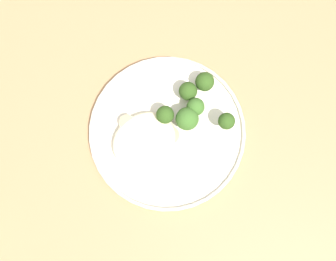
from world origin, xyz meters
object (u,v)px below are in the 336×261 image
(seared_scallop_half_hidden, at_px, (171,135))
(broccoli_floret_near_rim, at_px, (187,90))
(dinner_plate, at_px, (168,132))
(seared_scallop_rear_pale, at_px, (129,150))
(broccoli_floret_split_head, at_px, (205,82))
(broccoli_floret_rear_charred, at_px, (165,115))
(broccoli_floret_beside_noodles, at_px, (196,107))
(seared_scallop_right_edge, at_px, (127,123))
(seared_scallop_tiny_bay, at_px, (140,137))
(broccoli_floret_left_leaning, at_px, (226,121))
(broccoli_floret_front_edge, at_px, (187,119))

(seared_scallop_half_hidden, distance_m, broccoli_floret_near_rim, 0.09)
(dinner_plate, height_order, seared_scallop_rear_pale, seared_scallop_rear_pale)
(broccoli_floret_split_head, relative_size, broccoli_floret_rear_charred, 0.93)
(broccoli_floret_beside_noodles, bearing_deg, seared_scallop_right_edge, -18.66)
(seared_scallop_right_edge, height_order, broccoli_floret_beside_noodles, broccoli_floret_beside_noodles)
(seared_scallop_rear_pale, distance_m, broccoli_floret_beside_noodles, 0.14)
(seared_scallop_tiny_bay, bearing_deg, seared_scallop_half_hidden, 152.69)
(broccoli_floret_split_head, xyz_separation_m, broccoli_floret_near_rim, (0.04, -0.00, -0.00))
(broccoli_floret_beside_noodles, height_order, broccoli_floret_rear_charred, broccoli_floret_rear_charred)
(broccoli_floret_left_leaning, xyz_separation_m, broccoli_floret_near_rim, (0.03, -0.09, -0.01))
(seared_scallop_half_hidden, xyz_separation_m, broccoli_floret_split_head, (-0.10, -0.05, 0.02))
(seared_scallop_tiny_bay, bearing_deg, broccoli_floret_near_rim, -165.87)
(seared_scallop_right_edge, distance_m, seared_scallop_tiny_bay, 0.04)
(broccoli_floret_left_leaning, height_order, broccoli_floret_near_rim, broccoli_floret_left_leaning)
(seared_scallop_right_edge, distance_m, broccoli_floret_near_rim, 0.13)
(seared_scallop_right_edge, distance_m, broccoli_floret_beside_noodles, 0.13)
(seared_scallop_rear_pale, height_order, broccoli_floret_rear_charred, broccoli_floret_rear_charred)
(broccoli_floret_left_leaning, xyz_separation_m, broccoli_floret_front_edge, (0.06, -0.04, -0.00))
(broccoli_floret_beside_noodles, bearing_deg, broccoli_floret_split_head, -141.27)
(broccoli_floret_split_head, height_order, broccoli_floret_front_edge, broccoli_floret_front_edge)
(dinner_plate, bearing_deg, broccoli_floret_left_leaning, 156.72)
(seared_scallop_right_edge, height_order, seared_scallop_tiny_bay, seared_scallop_right_edge)
(seared_scallop_right_edge, relative_size, broccoli_floret_rear_charred, 0.55)
(seared_scallop_half_hidden, distance_m, broccoli_floret_front_edge, 0.04)
(seared_scallop_half_hidden, relative_size, broccoli_floret_split_head, 0.77)
(broccoli_floret_left_leaning, bearing_deg, seared_scallop_rear_pale, -14.40)
(seared_scallop_half_hidden, height_order, broccoli_floret_beside_noodles, broccoli_floret_beside_noodles)
(seared_scallop_right_edge, xyz_separation_m, broccoli_floret_near_rim, (-0.12, 0.01, 0.02))
(seared_scallop_tiny_bay, xyz_separation_m, broccoli_floret_front_edge, (-0.09, 0.02, 0.02))
(broccoli_floret_near_rim, xyz_separation_m, broccoli_floret_rear_charred, (0.06, 0.02, 0.00))
(dinner_plate, height_order, broccoli_floret_beside_noodles, broccoli_floret_beside_noodles)
(broccoli_floret_beside_noodles, bearing_deg, broccoli_floret_left_leaning, 123.42)
(broccoli_floret_front_edge, bearing_deg, broccoli_floret_rear_charred, -40.92)
(seared_scallop_right_edge, bearing_deg, broccoli_floret_left_leaning, 149.34)
(broccoli_floret_near_rim, bearing_deg, broccoli_floret_split_head, 173.09)
(broccoli_floret_left_leaning, distance_m, broccoli_floret_split_head, 0.08)
(seared_scallop_tiny_bay, xyz_separation_m, seared_scallop_rear_pale, (0.03, 0.01, -0.00))
(dinner_plate, xyz_separation_m, seared_scallop_tiny_bay, (0.05, -0.02, 0.01))
(dinner_plate, distance_m, broccoli_floret_front_edge, 0.05)
(seared_scallop_half_hidden, bearing_deg, broccoli_floret_front_edge, -167.79)
(broccoli_floret_left_leaning, bearing_deg, seared_scallop_half_hidden, -17.84)
(seared_scallop_tiny_bay, distance_m, seared_scallop_rear_pale, 0.03)
(seared_scallop_half_hidden, bearing_deg, broccoli_floret_rear_charred, -102.27)
(broccoli_floret_split_head, distance_m, broccoli_floret_front_edge, 0.08)
(seared_scallop_tiny_bay, bearing_deg, seared_scallop_right_edge, -76.98)
(seared_scallop_tiny_bay, bearing_deg, broccoli_floret_front_edge, 168.48)
(dinner_plate, relative_size, seared_scallop_rear_pale, 12.47)
(seared_scallop_right_edge, relative_size, seared_scallop_half_hidden, 0.78)
(seared_scallop_right_edge, bearing_deg, seared_scallop_half_hidden, 134.02)
(seared_scallop_right_edge, bearing_deg, seared_scallop_tiny_bay, 103.02)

